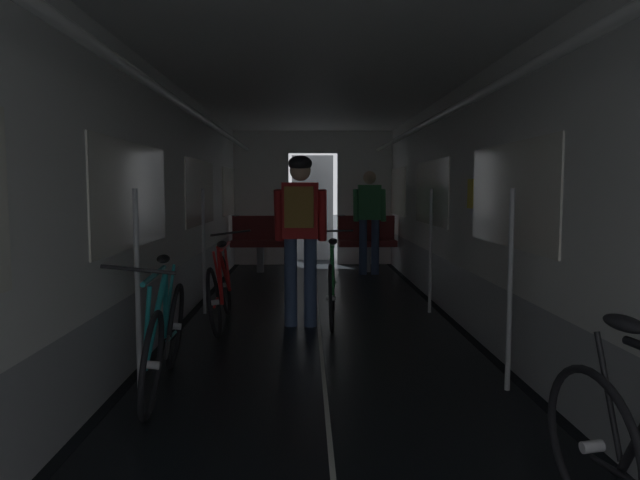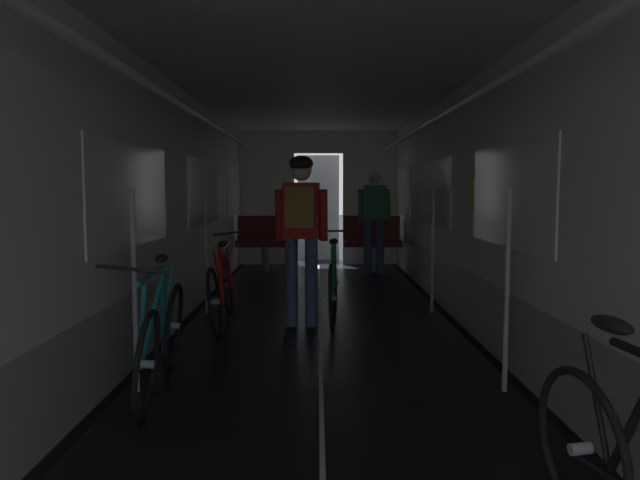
% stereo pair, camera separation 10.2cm
% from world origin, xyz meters
% --- Properties ---
extents(train_car_shell, '(3.14, 12.34, 2.57)m').
position_xyz_m(train_car_shell, '(-0.00, 3.60, 1.70)').
color(train_car_shell, black).
rests_on(train_car_shell, ground).
extents(bench_seat_far_left, '(0.98, 0.51, 0.95)m').
position_xyz_m(bench_seat_far_left, '(-0.90, 8.07, 0.57)').
color(bench_seat_far_left, gray).
rests_on(bench_seat_far_left, ground).
extents(bench_seat_far_right, '(0.98, 0.51, 0.95)m').
position_xyz_m(bench_seat_far_right, '(0.90, 8.07, 0.57)').
color(bench_seat_far_right, gray).
rests_on(bench_seat_far_right, ground).
extents(bicycle_teal, '(0.44, 1.69, 0.95)m').
position_xyz_m(bicycle_teal, '(-1.11, 2.16, 0.38)').
color(bicycle_teal, black).
rests_on(bicycle_teal, ground).
extents(bicycle_red, '(0.44, 1.69, 0.95)m').
position_xyz_m(bicycle_red, '(-1.01, 4.12, 0.38)').
color(bicycle_red, black).
rests_on(bicycle_red, ground).
extents(person_cyclist_aisle, '(0.54, 0.40, 1.73)m').
position_xyz_m(person_cyclist_aisle, '(-0.19, 4.05, 1.07)').
color(person_cyclist_aisle, '#384C75').
rests_on(person_cyclist_aisle, ground).
extents(bicycle_green_in_aisle, '(0.44, 1.69, 0.94)m').
position_xyz_m(bicycle_green_in_aisle, '(0.14, 4.31, 0.38)').
color(bicycle_green_in_aisle, black).
rests_on(bicycle_green_in_aisle, ground).
extents(person_standing_near_bench, '(0.53, 0.23, 1.69)m').
position_xyz_m(person_standing_near_bench, '(0.90, 7.70, 0.98)').
color(person_standing_near_bench, '#384C75').
rests_on(person_standing_near_bench, ground).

